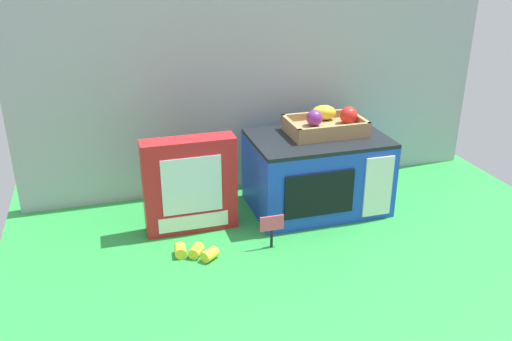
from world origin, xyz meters
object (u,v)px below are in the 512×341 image
(cookie_set_box, at_px, (190,185))
(loose_toy_banana, at_px, (195,252))
(food_groups_crate, at_px, (326,124))
(price_sign, at_px, (272,227))
(toy_microwave, at_px, (317,172))

(cookie_set_box, bearing_deg, loose_toy_banana, -97.07)
(food_groups_crate, bearing_deg, price_sign, -137.32)
(loose_toy_banana, bearing_deg, cookie_set_box, 82.93)
(food_groups_crate, relative_size, loose_toy_banana, 2.01)
(food_groups_crate, xyz_separation_m, price_sign, (-0.26, -0.24, -0.20))
(toy_microwave, xyz_separation_m, cookie_set_box, (-0.42, -0.03, 0.02))
(toy_microwave, bearing_deg, price_sign, -136.76)
(cookie_set_box, height_order, price_sign, cookie_set_box)
(price_sign, distance_m, loose_toy_banana, 0.23)
(toy_microwave, xyz_separation_m, price_sign, (-0.22, -0.21, -0.06))
(price_sign, relative_size, loose_toy_banana, 0.83)
(food_groups_crate, xyz_separation_m, cookie_set_box, (-0.46, -0.06, -0.13))
(loose_toy_banana, bearing_deg, toy_microwave, 24.15)
(cookie_set_box, xyz_separation_m, loose_toy_banana, (-0.02, -0.16, -0.13))
(food_groups_crate, relative_size, price_sign, 2.41)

